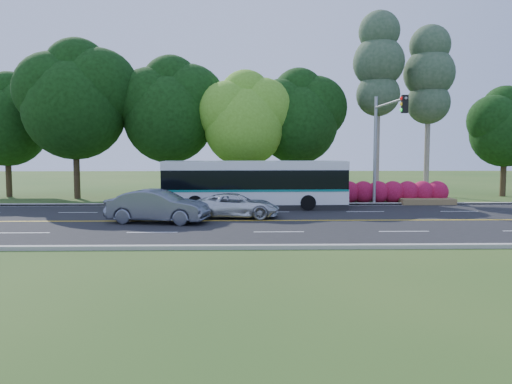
{
  "coord_description": "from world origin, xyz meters",
  "views": [
    {
      "loc": [
        -2.0,
        -24.96,
        3.58
      ],
      "look_at": [
        -1.36,
        2.0,
        1.3
      ],
      "focal_mm": 35.0,
      "sensor_mm": 36.0,
      "label": 1
    }
  ],
  "objects_px": {
    "traffic_signal": "(383,132)",
    "transit_bus": "(255,185)",
    "suv": "(236,206)",
    "sedan": "(158,206)"
  },
  "relations": [
    {
      "from": "traffic_signal",
      "to": "transit_bus",
      "type": "bearing_deg",
      "value": -178.42
    },
    {
      "from": "transit_bus",
      "to": "suv",
      "type": "relative_size",
      "value": 2.42
    },
    {
      "from": "traffic_signal",
      "to": "transit_bus",
      "type": "xyz_separation_m",
      "value": [
        -7.87,
        -0.22,
        -3.22
      ]
    },
    {
      "from": "traffic_signal",
      "to": "sedan",
      "type": "distance_m",
      "value": 14.6
    },
    {
      "from": "traffic_signal",
      "to": "suv",
      "type": "relative_size",
      "value": 1.53
    },
    {
      "from": "transit_bus",
      "to": "sedan",
      "type": "height_order",
      "value": "transit_bus"
    },
    {
      "from": "transit_bus",
      "to": "sedan",
      "type": "xyz_separation_m",
      "value": [
        -4.85,
        -5.85,
        -0.62
      ]
    },
    {
      "from": "transit_bus",
      "to": "traffic_signal",
      "type": "bearing_deg",
      "value": 0.41
    },
    {
      "from": "traffic_signal",
      "to": "transit_bus",
      "type": "height_order",
      "value": "traffic_signal"
    },
    {
      "from": "transit_bus",
      "to": "sedan",
      "type": "relative_size",
      "value": 2.26
    }
  ]
}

